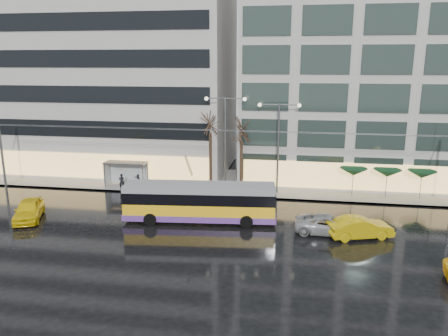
% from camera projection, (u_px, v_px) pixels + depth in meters
% --- Properties ---
extents(ground, '(140.00, 140.00, 0.00)m').
position_uv_depth(ground, '(176.00, 232.00, 32.64)').
color(ground, black).
rests_on(ground, ground).
extents(sidewalk, '(80.00, 10.00, 0.15)m').
position_uv_depth(sidewalk, '(230.00, 182.00, 45.73)').
color(sidewalk, gray).
rests_on(sidewalk, ground).
extents(kerb, '(80.00, 0.10, 0.15)m').
position_uv_depth(kerb, '(222.00, 196.00, 40.98)').
color(kerb, slate).
rests_on(kerb, ground).
extents(building_left, '(34.00, 14.00, 22.00)m').
position_uv_depth(building_left, '(84.00, 72.00, 50.67)').
color(building_left, '#ADABA5').
rests_on(building_left, sidewalk).
extents(building_right, '(32.00, 14.00, 25.00)m').
position_uv_depth(building_right, '(401.00, 59.00, 44.84)').
color(building_right, '#ADABA5').
rests_on(building_right, sidewalk).
extents(trolleybus, '(12.07, 4.95, 5.52)m').
position_uv_depth(trolleybus, '(200.00, 203.00, 34.50)').
color(trolleybus, yellow).
rests_on(trolleybus, ground).
extents(catenary, '(42.24, 5.12, 7.00)m').
position_uv_depth(catenary, '(209.00, 155.00, 39.07)').
color(catenary, '#595B60').
rests_on(catenary, ground).
extents(bus_shelter, '(4.20, 1.60, 2.51)m').
position_uv_depth(bus_shelter, '(123.00, 168.00, 43.72)').
color(bus_shelter, '#595B60').
rests_on(bus_shelter, sidewalk).
extents(street_lamp_near, '(3.96, 0.36, 9.03)m').
position_uv_depth(street_lamp_near, '(225.00, 131.00, 41.24)').
color(street_lamp_near, '#595B60').
rests_on(street_lamp_near, sidewalk).
extents(street_lamp_far, '(3.96, 0.36, 8.53)m').
position_uv_depth(street_lamp_far, '(278.00, 135.00, 40.53)').
color(street_lamp_far, '#595B60').
rests_on(street_lamp_far, sidewalk).
extents(tree_a, '(3.20, 3.20, 8.40)m').
position_uv_depth(tree_a, '(210.00, 119.00, 41.40)').
color(tree_a, black).
rests_on(tree_a, sidewalk).
extents(tree_b, '(3.20, 3.20, 7.70)m').
position_uv_depth(tree_b, '(242.00, 126.00, 41.29)').
color(tree_b, black).
rests_on(tree_b, sidewalk).
extents(parasol_a, '(2.50, 2.50, 2.65)m').
position_uv_depth(parasol_a, '(353.00, 172.00, 40.41)').
color(parasol_a, '#595B60').
rests_on(parasol_a, sidewalk).
extents(parasol_b, '(2.50, 2.50, 2.65)m').
position_uv_depth(parasol_b, '(387.00, 173.00, 39.94)').
color(parasol_b, '#595B60').
rests_on(parasol_b, sidewalk).
extents(parasol_c, '(2.50, 2.50, 2.65)m').
position_uv_depth(parasol_c, '(422.00, 174.00, 39.47)').
color(parasol_c, '#595B60').
rests_on(parasol_c, sidewalk).
extents(taxi_a, '(3.60, 5.16, 1.63)m').
position_uv_depth(taxi_a, '(29.00, 210.00, 35.10)').
color(taxi_a, yellow).
rests_on(taxi_a, ground).
extents(taxi_b, '(4.95, 2.97, 1.54)m').
position_uv_depth(taxi_b, '(360.00, 228.00, 31.44)').
color(taxi_b, gold).
rests_on(taxi_b, ground).
extents(sedan_silver, '(5.10, 2.58, 1.38)m').
position_uv_depth(sedan_silver, '(329.00, 225.00, 32.21)').
color(sedan_silver, '#A1A1A5').
rests_on(sedan_silver, ground).
extents(pedestrian_a, '(1.25, 1.26, 2.19)m').
position_uv_depth(pedestrian_a, '(121.00, 175.00, 42.52)').
color(pedestrian_a, black).
rests_on(pedestrian_a, sidewalk).
extents(pedestrian_b, '(0.92, 0.87, 1.51)m').
position_uv_depth(pedestrian_b, '(138.00, 177.00, 44.38)').
color(pedestrian_b, black).
rests_on(pedestrian_b, sidewalk).
extents(pedestrian_c, '(1.38, 1.16, 2.11)m').
position_uv_depth(pedestrian_c, '(130.00, 172.00, 44.94)').
color(pedestrian_c, black).
rests_on(pedestrian_c, sidewalk).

